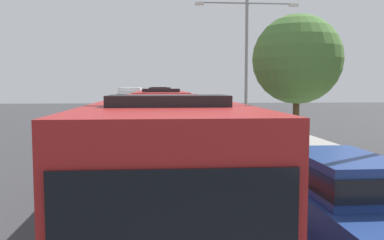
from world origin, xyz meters
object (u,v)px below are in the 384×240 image
object	(u,v)px
bus_middle	(160,104)
box_truck_oncoming	(130,100)
roadside_tree	(297,59)
bus_lead	(165,156)
bus_fourth_in_line	(159,99)
white_suv	(344,197)
bus_second_in_line	(161,115)
streetlamp_mid	(247,53)

from	to	relation	value
bus_middle	box_truck_oncoming	world-z (taller)	bus_middle
bus_middle	roadside_tree	bearing A→B (deg)	-68.12
bus_lead	bus_fourth_in_line	world-z (taller)	same
bus_fourth_in_line	white_suv	size ratio (longest dim) A/B	2.38
bus_second_in_line	bus_middle	xyz separation A→B (m)	(-0.00, 13.77, -0.00)
box_truck_oncoming	streetlamp_mid	world-z (taller)	streetlamp_mid
bus_second_in_line	bus_fourth_in_line	bearing A→B (deg)	90.00
bus_second_in_line	streetlamp_mid	distance (m)	7.02
bus_lead	streetlamp_mid	world-z (taller)	streetlamp_mid
bus_second_in_line	bus_fourth_in_line	size ratio (longest dim) A/B	0.96
bus_lead	bus_fourth_in_line	xyz separation A→B (m)	(0.00, 40.22, 0.00)
bus_fourth_in_line	white_suv	distance (m)	41.85
bus_fourth_in_line	box_truck_oncoming	size ratio (longest dim) A/B	1.49
box_truck_oncoming	roadside_tree	world-z (taller)	roadside_tree
bus_fourth_in_line	box_truck_oncoming	distance (m)	4.19
bus_middle	streetlamp_mid	distance (m)	12.97
bus_second_in_line	box_truck_oncoming	size ratio (longest dim) A/B	1.43
bus_lead	bus_second_in_line	size ratio (longest dim) A/B	1.03
bus_lead	white_suv	size ratio (longest dim) A/B	2.37
bus_fourth_in_line	roadside_tree	world-z (taller)	roadside_tree
bus_fourth_in_line	white_suv	world-z (taller)	bus_fourth_in_line
bus_lead	bus_fourth_in_line	size ratio (longest dim) A/B	1.00
bus_second_in_line	white_suv	world-z (taller)	bus_second_in_line
bus_second_in_line	white_suv	distance (m)	15.25
streetlamp_mid	white_suv	bearing A→B (deg)	-95.60
bus_middle	bus_second_in_line	bearing A→B (deg)	-90.00
streetlamp_mid	bus_middle	bearing A→B (deg)	115.73
bus_fourth_in_line	streetlamp_mid	world-z (taller)	streetlamp_mid
bus_fourth_in_line	roadside_tree	xyz separation A→B (m)	(6.73, -29.89, 2.96)
bus_middle	roadside_tree	xyz separation A→B (m)	(6.73, -16.76, 2.96)
streetlamp_mid	roadside_tree	xyz separation A→B (m)	(1.33, -5.55, -0.73)
bus_fourth_in_line	roadside_tree	size ratio (longest dim) A/B	1.76
bus_second_in_line	white_suv	size ratio (longest dim) A/B	2.29
bus_middle	white_suv	distance (m)	28.79
bus_lead	bus_fourth_in_line	distance (m)	40.22
bus_second_in_line	bus_middle	size ratio (longest dim) A/B	1.07
streetlamp_mid	roadside_tree	world-z (taller)	streetlamp_mid
white_suv	streetlamp_mid	distance (m)	17.96
box_truck_oncoming	streetlamp_mid	size ratio (longest dim) A/B	0.94
bus_second_in_line	streetlamp_mid	bearing A→B (deg)	25.39
bus_second_in_line	box_truck_oncoming	xyz separation A→B (m)	(-3.30, 24.32, 0.02)
bus_fourth_in_line	box_truck_oncoming	world-z (taller)	bus_fourth_in_line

